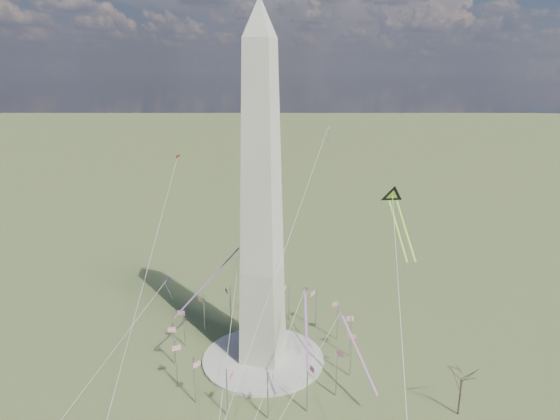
% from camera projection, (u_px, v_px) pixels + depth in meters
% --- Properties ---
extents(ground, '(2000.00, 2000.00, 0.00)m').
position_uv_depth(ground, '(263.00, 360.00, 148.34)').
color(ground, '#4C5329').
rests_on(ground, ground).
extents(plaza, '(36.00, 36.00, 0.80)m').
position_uv_depth(plaza, '(263.00, 359.00, 148.24)').
color(plaza, '#A2A094').
rests_on(plaza, ground).
extents(washington_monument, '(15.56, 15.56, 100.00)m').
position_uv_depth(washington_monument, '(262.00, 204.00, 135.36)').
color(washington_monument, beige).
rests_on(washington_monument, plaza).
extents(flagpole_ring, '(54.40, 54.40, 13.00)m').
position_uv_depth(flagpole_ring, '(263.00, 338.00, 146.37)').
color(flagpole_ring, '#B3B5B9').
rests_on(flagpole_ring, ground).
extents(tree_near, '(8.44, 8.44, 14.77)m').
position_uv_depth(tree_near, '(462.00, 377.00, 122.07)').
color(tree_near, '#443729').
rests_on(tree_near, ground).
extents(kite_delta_black, '(11.35, 18.11, 14.96)m').
position_uv_depth(kite_delta_black, '(394.00, 200.00, 127.15)').
color(kite_delta_black, black).
rests_on(kite_delta_black, ground).
extents(kite_diamond_purple, '(1.84, 2.75, 8.22)m').
position_uv_depth(kite_diamond_purple, '(167.00, 282.00, 158.40)').
color(kite_diamond_purple, navy).
rests_on(kite_diamond_purple, ground).
extents(kite_streamer_left, '(6.97, 18.89, 13.35)m').
position_uv_depth(kite_streamer_left, '(306.00, 317.00, 126.91)').
color(kite_streamer_left, '#FF282D').
rests_on(kite_streamer_left, ground).
extents(kite_streamer_mid, '(12.96, 22.26, 16.87)m').
position_uv_depth(kite_streamer_mid, '(220.00, 268.00, 144.80)').
color(kite_streamer_mid, '#FF282D').
rests_on(kite_streamer_mid, ground).
extents(kite_streamer_right, '(13.82, 16.83, 14.12)m').
position_uv_depth(kite_streamer_right, '(353.00, 340.00, 131.70)').
color(kite_streamer_right, '#FF282D').
rests_on(kite_streamer_right, ground).
extents(kite_small_red, '(1.57, 2.23, 4.64)m').
position_uv_depth(kite_small_red, '(178.00, 158.00, 173.18)').
color(kite_small_red, red).
rests_on(kite_small_red, ground).
extents(kite_small_white, '(1.20, 2.03, 4.83)m').
position_uv_depth(kite_small_white, '(327.00, 131.00, 165.48)').
color(kite_small_white, white).
rests_on(kite_small_white, ground).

